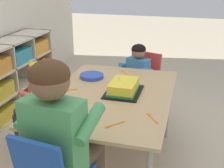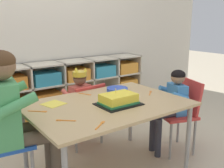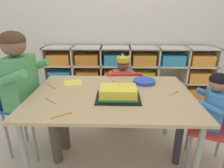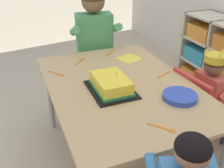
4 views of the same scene
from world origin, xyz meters
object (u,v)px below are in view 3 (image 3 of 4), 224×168
Objects in this scene: classroom_chair_adult_side at (19,104)px; fork_by_napkin at (111,80)px; paper_plate_stack at (144,81)px; classroom_chair_guest_side at (219,123)px; fork_near_cake_tray at (50,100)px; adult_helper_seated at (27,83)px; child_with_crown at (122,80)px; birthday_cake_on_tray at (118,93)px; guest_at_table_side at (206,109)px; fork_beside_plate_stack at (52,86)px; fork_near_child_seat at (63,115)px; fork_at_table_front_edge at (174,93)px; classroom_chair_blue at (123,94)px; activity_table at (112,99)px.

classroom_chair_adult_side is 0.84m from fork_by_napkin.
paper_plate_stack is 0.31m from fork_by_napkin.
classroom_chair_adult_side is at bearing -171.93° from paper_plate_stack.
fork_near_cake_tray is at bearing -68.12° from classroom_chair_guest_side.
classroom_chair_guest_side is (1.52, -0.15, -0.27)m from adult_helper_seated.
child_with_crown is 1.04m from classroom_chair_guest_side.
child_with_crown is 7.31× the size of fork_near_cake_tray.
fork_by_napkin is at bearing -96.05° from classroom_chair_guest_side.
child_with_crown is at bearing 86.06° from birthday_cake_on_tray.
guest_at_table_side is at bearing -32.62° from paper_plate_stack.
paper_plate_stack reaches higher than fork_beside_plate_stack.
paper_plate_stack is 0.82m from fork_near_cake_tray.
classroom_chair_guest_side is 0.82m from birthday_cake_on_tray.
adult_helper_seated is 0.99m from paper_plate_stack.
paper_plate_stack is 1.73× the size of fork_beside_plate_stack.
classroom_chair_adult_side is 0.69m from fork_near_child_seat.
fork_by_napkin is at bearing -72.31° from fork_at_table_front_edge.
classroom_chair_guest_side is 1.17m from fork_near_child_seat.
adult_helper_seated reaches higher than guest_at_table_side.
fork_by_napkin is at bearing -116.23° from fork_beside_plate_stack.
birthday_cake_on_tray reaches higher than fork_near_child_seat.
classroom_chair_adult_side is at bearing 51.31° from fork_beside_plate_stack.
classroom_chair_blue is 2.03× the size of birthday_cake_on_tray.
classroom_chair_adult_side is 1.54m from guest_at_table_side.
classroom_chair_blue is 5.63× the size of fork_at_table_front_edge.
child_with_crown is at bearing -100.37° from fork_at_table_front_edge.
paper_plate_stack is 1.68× the size of fork_at_table_front_edge.
classroom_chair_blue reaches higher than fork_at_table_front_edge.
classroom_chair_adult_side reaches higher than classroom_chair_guest_side.
classroom_chair_blue is 0.85× the size of classroom_chair_adult_side.
fork_near_cake_tray is (-0.55, -0.69, 0.25)m from classroom_chair_blue.
activity_table is 0.70m from adult_helper_seated.
paper_plate_stack is 1.76× the size of fork_near_cake_tray.
guest_at_table_side is (0.73, -0.04, -0.06)m from activity_table.
fork_near_child_seat is at bearing -54.64° from guest_at_table_side.
birthday_cake_on_tray is at bearing -94.15° from adult_helper_seated.
activity_table is 0.46m from fork_near_cake_tray.
fork_near_cake_tray is at bearing -173.49° from birthday_cake_on_tray.
classroom_chair_adult_side is 1.30m from fork_at_table_front_edge.
child_with_crown is 1.01m from adult_helper_seated.
adult_helper_seated is 5.60× the size of paper_plate_stack.
guest_at_table_side is 0.83m from fork_by_napkin.
guest_at_table_side is 4.19× the size of paper_plate_stack.
fork_near_child_seat is (0.40, -0.41, -0.06)m from adult_helper_seated.
activity_table is at bearing 156.31° from fork_by_napkin.
classroom_chair_guest_side is at bearing 124.99° from fork_at_table_front_edge.
fork_by_napkin is at bearing 165.77° from paper_plate_stack.
fork_by_napkin is (-0.11, -0.35, 0.13)m from child_with_crown.
guest_at_table_side is 6.37× the size of fork_by_napkin.
classroom_chair_adult_side is at bearing 26.96° from child_with_crown.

